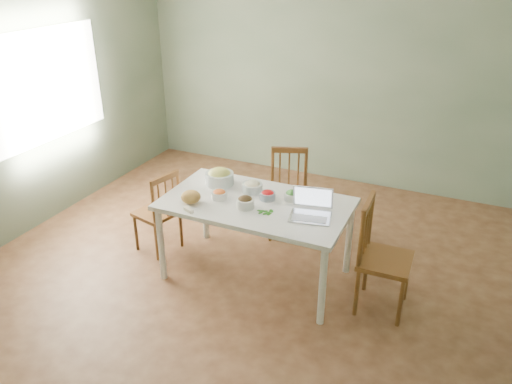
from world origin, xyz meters
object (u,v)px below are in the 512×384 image
at_px(chair_far, 288,195).
at_px(chair_left, 157,211).
at_px(dining_table, 256,239).
at_px(chair_right, 386,258).
at_px(bowl_squash, 219,177).
at_px(laptop, 311,206).
at_px(bread_boule, 191,197).

xyz_separation_m(chair_far, chair_left, (-1.11, -0.83, -0.03)).
distance_m(dining_table, chair_right, 1.20).
height_order(chair_far, chair_left, chair_far).
bearing_deg(bowl_squash, laptop, -15.90).
bearing_deg(laptop, chair_right, -2.77).
height_order(dining_table, chair_left, chair_left).
relative_size(chair_right, bread_boule, 5.71).
bearing_deg(bread_boule, chair_left, 155.31).
height_order(bread_boule, laptop, laptop).
distance_m(chair_far, bread_boule, 1.28).
height_order(chair_far, laptop, laptop).
relative_size(bowl_squash, laptop, 0.79).
xyz_separation_m(dining_table, chair_left, (-1.12, 0.02, 0.05)).
bearing_deg(bread_boule, dining_table, 25.50).
bearing_deg(laptop, chair_far, 109.19).
bearing_deg(chair_right, chair_far, 53.49).
bearing_deg(chair_far, bowl_squash, -145.89).
bearing_deg(chair_left, dining_table, 102.74).
bearing_deg(bread_boule, chair_right, 8.68).
relative_size(chair_left, bowl_squash, 3.24).
distance_m(dining_table, chair_left, 1.12).
bearing_deg(chair_far, laptop, -79.65).
height_order(chair_right, laptop, laptop).
height_order(chair_left, laptop, laptop).
xyz_separation_m(dining_table, laptop, (0.54, -0.08, 0.51)).
height_order(dining_table, chair_right, chair_right).
bearing_deg(dining_table, chair_right, 0.54).
bearing_deg(dining_table, chair_far, 90.67).
relative_size(dining_table, chair_far, 1.77).
bearing_deg(bowl_squash, bread_boule, -95.76).
distance_m(dining_table, bread_boule, 0.74).
bearing_deg(bread_boule, laptop, 8.86).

